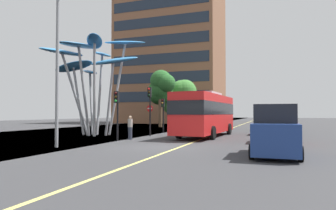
{
  "coord_description": "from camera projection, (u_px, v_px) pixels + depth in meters",
  "views": [
    {
      "loc": [
        5.84,
        -15.2,
        1.83
      ],
      "look_at": [
        -1.91,
        6.92,
        2.5
      ],
      "focal_mm": 31.8,
      "sensor_mm": 36.0,
      "label": 1
    }
  ],
  "objects": [
    {
      "name": "street_lamp",
      "position": [
        62.0,
        49.0,
        16.06
      ],
      "size": [
        1.51,
        0.44,
        8.45
      ],
      "color": "gray",
      "rests_on": "ground"
    },
    {
      "name": "car_side_street",
      "position": [
        275.0,
        121.0,
        31.82
      ],
      "size": [
        1.9,
        4.54,
        2.13
      ],
      "color": "#2D5138",
      "rests_on": "ground"
    },
    {
      "name": "traffic_light_island_mid",
      "position": [
        163.0,
        108.0,
        28.83
      ],
      "size": [
        0.28,
        0.42,
        3.26
      ],
      "color": "black",
      "rests_on": "ground"
    },
    {
      "name": "car_parked_near",
      "position": [
        275.0,
        132.0,
        12.78
      ],
      "size": [
        1.99,
        4.1,
        2.21
      ],
      "color": "navy",
      "rests_on": "ground"
    },
    {
      "name": "backdrop_building",
      "position": [
        172.0,
        56.0,
        60.13
      ],
      "size": [
        19.38,
        14.82,
        26.91
      ],
      "color": "brown",
      "rests_on": "ground"
    },
    {
      "name": "traffic_light_kerb_far",
      "position": [
        150.0,
        101.0,
        24.22
      ],
      "size": [
        0.28,
        0.42,
        3.97
      ],
      "color": "black",
      "rests_on": "ground"
    },
    {
      "name": "car_parked_far",
      "position": [
        273.0,
        122.0,
        25.37
      ],
      "size": [
        1.96,
        4.28,
        2.37
      ],
      "color": "black",
      "rests_on": "ground"
    },
    {
      "name": "red_bus",
      "position": [
        206.0,
        112.0,
        23.73
      ],
      "size": [
        3.21,
        9.97,
        3.51
      ],
      "color": "red",
      "rests_on": "ground"
    },
    {
      "name": "ground",
      "position": [
        147.0,
        147.0,
        16.46
      ],
      "size": [
        120.0,
        240.0,
        0.1
      ],
      "color": "#38383A"
    },
    {
      "name": "no_entry_sign",
      "position": [
        150.0,
        115.0,
        26.39
      ],
      "size": [
        0.6,
        0.12,
        2.58
      ],
      "color": "gray",
      "rests_on": "ground"
    },
    {
      "name": "traffic_light_kerb_near",
      "position": [
        117.0,
        105.0,
        20.12
      ],
      "size": [
        0.28,
        0.42,
        3.34
      ],
      "color": "black",
      "rests_on": "ground"
    },
    {
      "name": "leaf_sculpture",
      "position": [
        92.0,
        61.0,
        25.02
      ],
      "size": [
        8.38,
        7.63,
        8.49
      ],
      "color": "#9EA0A5",
      "rests_on": "ground"
    },
    {
      "name": "tree_pavement_far",
      "position": [
        179.0,
        96.0,
        44.55
      ],
      "size": [
        5.52,
        4.45,
        6.87
      ],
      "color": "brown",
      "rests_on": "ground"
    },
    {
      "name": "tree_pavement_near",
      "position": [
        161.0,
        88.0,
        41.13
      ],
      "size": [
        4.33,
        4.14,
        7.82
      ],
      "color": "brown",
      "rests_on": "ground"
    },
    {
      "name": "pedestrian",
      "position": [
        130.0,
        128.0,
        20.88
      ],
      "size": [
        0.34,
        0.34,
        1.68
      ],
      "color": "#2D3342",
      "rests_on": "ground"
    },
    {
      "name": "car_parked_mid",
      "position": [
        280.0,
        127.0,
        18.57
      ],
      "size": [
        2.06,
        4.34,
        2.14
      ],
      "color": "maroon",
      "rests_on": "ground"
    }
  ]
}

